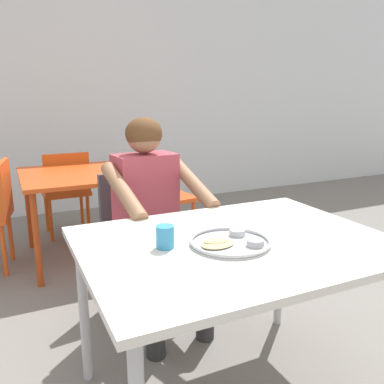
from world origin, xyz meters
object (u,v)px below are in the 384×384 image
(thali_tray, at_px, (231,242))
(table_foreground, at_px, (236,256))
(drinking_cup, at_px, (165,236))
(chair_red_right, at_px, (161,192))
(table_background_red, at_px, (78,182))
(chair_red_far, at_px, (66,188))
(chair_foreground, at_px, (138,232))
(diner_foreground, at_px, (153,206))

(thali_tray, bearing_deg, table_foreground, 36.14)
(thali_tray, height_order, drinking_cup, drinking_cup)
(table_foreground, height_order, thali_tray, thali_tray)
(table_foreground, distance_m, thali_tray, 0.10)
(drinking_cup, bearing_deg, table_foreground, -8.65)
(drinking_cup, relative_size, chair_red_right, 0.11)
(drinking_cup, relative_size, table_background_red, 0.09)
(chair_red_right, relative_size, chair_red_far, 1.02)
(drinking_cup, relative_size, chair_foreground, 0.10)
(table_background_red, bearing_deg, chair_red_right, -2.10)
(table_background_red, relative_size, chair_red_right, 1.14)
(chair_red_far, bearing_deg, chair_red_right, -40.17)
(chair_foreground, distance_m, chair_red_right, 1.03)
(chair_red_right, bearing_deg, drinking_cup, -110.34)
(drinking_cup, xyz_separation_m, chair_red_far, (-0.03, 2.42, -0.32))
(thali_tray, relative_size, chair_red_right, 0.39)
(table_foreground, relative_size, table_background_red, 1.30)
(drinking_cup, distance_m, chair_foreground, 0.98)
(diner_foreground, bearing_deg, chair_red_right, 67.11)
(diner_foreground, xyz_separation_m, chair_red_right, (0.48, 1.13, -0.22))
(table_background_red, bearing_deg, diner_foreground, -79.68)
(thali_tray, bearing_deg, chair_red_right, 77.15)
(thali_tray, relative_size, drinking_cup, 3.63)
(drinking_cup, bearing_deg, chair_red_far, 90.68)
(drinking_cup, height_order, chair_red_right, drinking_cup)
(table_foreground, xyz_separation_m, table_background_red, (-0.30, 1.89, -0.04))
(drinking_cup, distance_m, chair_red_right, 1.97)
(table_foreground, relative_size, thali_tray, 3.85)
(table_foreground, relative_size, drinking_cup, 13.97)
(chair_red_right, bearing_deg, chair_foreground, -118.69)
(table_foreground, height_order, chair_foreground, chair_foreground)
(table_background_red, bearing_deg, drinking_cup, -89.70)
(drinking_cup, relative_size, chair_red_far, 0.11)
(thali_tray, bearing_deg, drinking_cup, 162.62)
(diner_foreground, relative_size, table_background_red, 1.27)
(table_background_red, distance_m, chair_red_far, 0.59)
(table_foreground, height_order, drinking_cup, drinking_cup)
(drinking_cup, distance_m, chair_red_far, 2.44)
(thali_tray, distance_m, chair_foreground, 1.03)
(table_background_red, xyz_separation_m, chair_red_far, (-0.02, 0.57, -0.16))
(thali_tray, xyz_separation_m, table_background_red, (-0.25, 1.92, -0.12))
(chair_red_far, bearing_deg, chair_foreground, -82.02)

